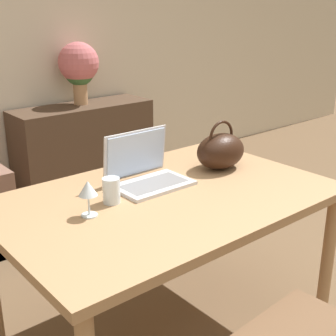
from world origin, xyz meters
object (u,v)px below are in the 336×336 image
Objects in this scene: laptop at (145,170)px; handbag at (221,151)px; flower_vase at (79,66)px; drinking_glass at (111,191)px; wine_glass at (88,190)px.

laptop is 0.42m from handbag.
flower_vase is (0.70, 1.80, 0.24)m from laptop.
drinking_glass is at bearing -116.55° from flower_vase.
laptop is at bearing -111.24° from flower_vase.
handbag is 0.53× the size of flower_vase.
laptop is 0.26m from drinking_glass.
laptop is 2.36× the size of wine_glass.
laptop is 1.28× the size of handbag.
wine_glass is at bearing -159.24° from laptop.
drinking_glass is 0.21× the size of flower_vase.
laptop is at bearing 169.17° from handbag.
handbag is at bearing -98.62° from flower_vase.
wine_glass is 0.54× the size of handbag.
flower_vase is at bearing 60.86° from wine_glass.
handbag is (0.42, -0.08, 0.03)m from laptop.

